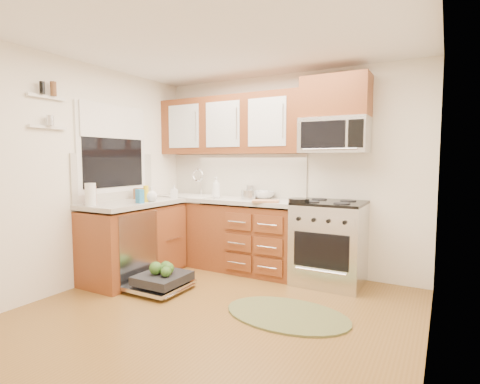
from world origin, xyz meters
The scene contains 38 objects.
floor centered at (0.00, 0.00, 0.00)m, with size 3.50×3.50×0.00m, color brown.
ceiling centered at (0.00, 0.00, 2.50)m, with size 3.50×3.50×0.00m, color white.
wall_back centered at (0.00, 1.75, 1.25)m, with size 3.50×0.04×2.50m, color white.
wall_front centered at (0.00, -1.75, 1.25)m, with size 3.50×0.04×2.50m, color white.
wall_left centered at (-1.75, 0.00, 1.25)m, with size 0.04×3.50×2.50m, color white.
wall_right centered at (1.75, 0.00, 1.25)m, with size 0.04×3.50×2.50m, color white.
base_cabinet_back centered at (-0.73, 1.45, 0.42)m, with size 2.05×0.60×0.85m, color brown.
base_cabinet_left centered at (-1.45, 0.52, 0.42)m, with size 0.60×1.25×0.85m, color brown.
countertop_back centered at (-0.72, 1.44, 0.90)m, with size 2.07×0.64×0.05m, color #B9B3A9.
countertop_left centered at (-1.44, 0.53, 0.90)m, with size 0.64×1.27×0.05m, color #B9B3A9.
backsplash_back centered at (-0.73, 1.74, 1.21)m, with size 2.05×0.02×0.57m, color beige.
backsplash_left centered at (-1.74, 0.52, 1.21)m, with size 0.02×1.25×0.57m, color beige.
upper_cabinets centered at (-0.73, 1.57, 1.88)m, with size 2.05×0.35×0.75m, color brown, non-canonical shape.
cabinet_over_mw centered at (0.68, 1.57, 2.13)m, with size 0.76×0.35×0.47m, color brown.
range centered at (0.68, 1.43, 0.47)m, with size 0.76×0.64×0.95m, color silver, non-canonical shape.
microwave centered at (0.68, 1.55, 1.70)m, with size 0.76×0.38×0.40m, color silver, non-canonical shape.
sink centered at (-1.25, 1.42, 0.80)m, with size 0.62×0.50×0.26m, color white, non-canonical shape.
dishwasher centered at (-0.86, 0.30, 0.10)m, with size 0.70×0.60×0.20m, color silver, non-canonical shape.
window centered at (-1.74, 0.50, 1.55)m, with size 0.03×1.05×1.05m, color white, non-canonical shape.
window_blind centered at (-1.71, 0.50, 1.88)m, with size 0.02×0.96×0.40m, color white.
shelf_upper centered at (-1.72, -0.35, 2.05)m, with size 0.04×0.40×0.03m, color white.
shelf_lower centered at (-1.72, -0.35, 1.75)m, with size 0.04×0.40×0.03m, color white.
rug centered at (0.60, 0.35, 0.01)m, with size 1.17×0.76×0.02m, color brown, non-canonical shape.
skillet centered at (0.40, 1.18, 0.97)m, with size 0.23×0.23×0.04m, color black.
stock_pot centered at (-0.35, 1.41, 0.98)m, with size 0.19×0.19×0.12m, color silver.
cutting_board centered at (-0.03, 1.22, 0.94)m, with size 0.31×0.20×0.02m, color tan.
canister centered at (-0.46, 1.65, 1.00)m, with size 0.10×0.10×0.16m, color silver.
paper_towel_roll centered at (-1.53, -0.02, 1.05)m, with size 0.11×0.11×0.25m, color white.
mustard_bottle centered at (-1.29, 0.57, 1.02)m, with size 0.06×0.06×0.19m, color yellow.
red_bottle centered at (-1.62, 0.10, 1.03)m, with size 0.06×0.06×0.21m, color #A8200E.
wooden_box centered at (-1.58, 0.77, 0.99)m, with size 0.13×0.10×0.13m, color brown.
blue_carton centered at (-1.25, 0.43, 1.00)m, with size 0.10×0.06×0.16m, color teal.
bowl_a centered at (-0.39, 1.60, 0.96)m, with size 0.26×0.26×0.06m, color #999999.
bowl_b centered at (-0.23, 1.58, 0.97)m, with size 0.29×0.29×0.09m, color #999999.
cup centered at (-0.21, 1.57, 0.98)m, with size 0.14×0.14×0.11m, color #999999.
soap_bottle_a centered at (-0.76, 1.29, 1.06)m, with size 0.11×0.11×0.27m, color #999999.
soap_bottle_b centered at (-1.25, 1.05, 1.01)m, with size 0.08×0.08×0.17m, color #999999.
soap_bottle_c centered at (-1.25, 0.62, 1.01)m, with size 0.14×0.14×0.18m, color #999999.
Camera 1 is at (1.82, -2.75, 1.43)m, focal length 28.00 mm.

